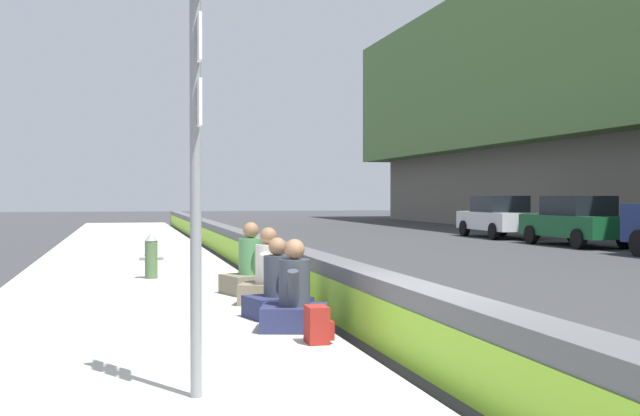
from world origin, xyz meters
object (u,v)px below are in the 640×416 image
seated_person_middle (277,293)px  parked_car_midline (499,217)px  seated_person_foreground (295,302)px  seated_person_far (251,271)px  route_sign_post (196,131)px  parked_car_fourth (577,221)px  seated_person_rear (268,280)px  fire_hydrant (151,255)px  backpack (318,325)px

seated_person_middle → parked_car_midline: 23.45m
seated_person_foreground → seated_person_far: bearing=-0.7°
route_sign_post → parked_car_midline: (23.42, -14.30, -1.37)m
seated_person_middle → parked_car_fourth: bearing=-42.9°
parked_car_fourth → parked_car_midline: (5.57, 0.10, 0.00)m
route_sign_post → seated_person_middle: 4.45m
seated_person_rear → parked_car_fourth: bearing=-45.5°
fire_hydrant → backpack: 7.39m
seated_person_foreground → seated_person_far: (3.58, -0.05, 0.02)m
seated_person_middle → seated_person_rear: 1.35m
seated_person_far → backpack: (-4.46, -0.02, -0.17)m
route_sign_post → fire_hydrant: bearing=0.3°
fire_hydrant → parked_car_midline: parked_car_midline is taller
backpack → seated_person_far: bearing=0.3°
seated_person_far → seated_person_foreground: bearing=179.3°
seated_person_middle → parked_car_midline: parked_car_midline is taller
fire_hydrant → route_sign_post: bearing=-179.7°
seated_person_rear → backpack: size_ratio=2.80×
route_sign_post → seated_person_far: 6.83m
fire_hydrant → seated_person_far: (-2.78, -1.49, -0.09)m
fire_hydrant → seated_person_middle: bearing=-165.2°
backpack → parked_car_midline: bearing=-30.9°
seated_person_foreground → parked_car_midline: 24.27m
seated_person_far → parked_car_fourth: size_ratio=0.25×
seated_person_far → fire_hydrant: bearing=28.1°
route_sign_post → seated_person_foreground: bearing=-26.0°
seated_person_far → backpack: 4.46m
backpack → parked_car_midline: 24.98m
backpack → parked_car_fourth: (15.86, -12.94, 0.53)m
parked_car_fourth → route_sign_post: bearing=141.1°
seated_person_rear → backpack: bearing=179.3°
backpack → seated_person_foreground: bearing=4.5°
route_sign_post → seated_person_middle: (3.85, -1.38, -1.77)m
fire_hydrant → seated_person_middle: 5.56m
seated_person_far → seated_person_rear: bearing=-177.2°
fire_hydrant → backpack: size_ratio=2.20×
fire_hydrant → seated_person_foreground: 6.52m
route_sign_post → seated_person_rear: 5.68m
parked_car_fourth → parked_car_midline: same height
seated_person_foreground → backpack: 0.89m
seated_person_foreground → backpack: bearing=-175.5°
seated_person_rear → seated_person_foreground: bearing=177.3°
fire_hydrant → seated_person_rear: seated_person_rear is taller
seated_person_middle → route_sign_post: bearing=160.2°
backpack → seated_person_rear: bearing=-0.7°
route_sign_post → parked_car_midline: route_sign_post is taller
seated_person_foreground → seated_person_rear: 2.33m
seated_person_middle → parked_car_fourth: parked_car_fourth is taller
seated_person_foreground → route_sign_post: bearing=154.0°
seated_person_middle → seated_person_far: (2.60, -0.06, 0.03)m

